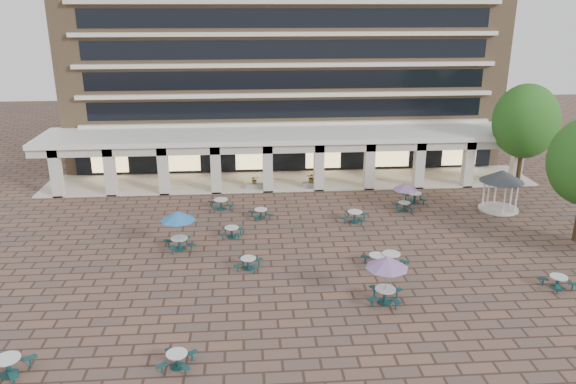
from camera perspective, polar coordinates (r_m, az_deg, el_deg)
name	(u,v)px	position (r m, az deg, el deg)	size (l,w,h in m)	color
ground	(310,253)	(35.25, 2.27, -6.25)	(120.00, 120.00, 0.00)	brown
apartment_building	(282,27)	(57.36, -0.59, 16.45)	(40.00, 15.50, 25.20)	#8F7050
retail_arcade	(291,148)	(48.17, 0.30, 4.46)	(42.00, 6.60, 4.40)	white
picnic_table_0	(8,365)	(27.19, -26.56, -15.44)	(2.09, 2.09, 0.82)	#154040
picnic_table_1	(177,359)	(25.47, -11.20, -16.28)	(1.76, 1.76, 0.69)	#154040
picnic_table_2	(377,259)	(33.85, 9.03, -6.77)	(1.79, 1.79, 0.73)	#154040
picnic_table_3	(558,281)	(34.36, 25.75, -8.15)	(1.88, 1.88, 0.71)	#154040
picnic_table_4	(178,217)	(35.56, -11.13, -2.54)	(2.23, 2.23, 2.58)	#154040
picnic_table_5	(232,231)	(37.57, -5.74, -3.99)	(1.73, 1.73, 0.71)	#154040
picnic_table_6	(387,264)	(29.25, 10.02, -7.23)	(2.25, 2.25, 2.60)	#154040
picnic_table_7	(391,258)	(34.01, 10.43, -6.64)	(2.05, 2.05, 0.81)	#154040
picnic_table_8	(248,262)	(33.22, -4.06, -7.13)	(1.78, 1.78, 0.69)	#154040
picnic_table_9	(261,213)	(40.64, -2.78, -2.13)	(1.84, 1.84, 0.70)	#154040
picnic_table_10	(355,216)	(40.20, 6.80, -2.40)	(2.15, 2.15, 0.79)	#154040
picnic_table_11	(405,188)	(42.50, 11.85, 0.44)	(1.86, 1.86, 2.15)	#154040
picnic_table_12	(221,203)	(42.62, -6.82, -1.15)	(2.04, 2.04, 0.80)	#154040
picnic_table_13	(415,197)	(44.84, 12.75, -0.48)	(1.88, 1.88, 0.80)	#154040
gazebo	(502,180)	(44.62, 20.89, 1.10)	(3.29, 3.29, 3.06)	beige
tree_east_c	(526,121)	(49.66, 22.99, 6.63)	(5.26, 5.26, 8.76)	#3F2B19
planter_left	(255,184)	(46.90, -3.42, 0.79)	(1.50, 0.74, 1.19)	#9C9C97
planter_right	(312,182)	(47.17, 2.43, 1.07)	(1.50, 0.84, 1.35)	#9C9C97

